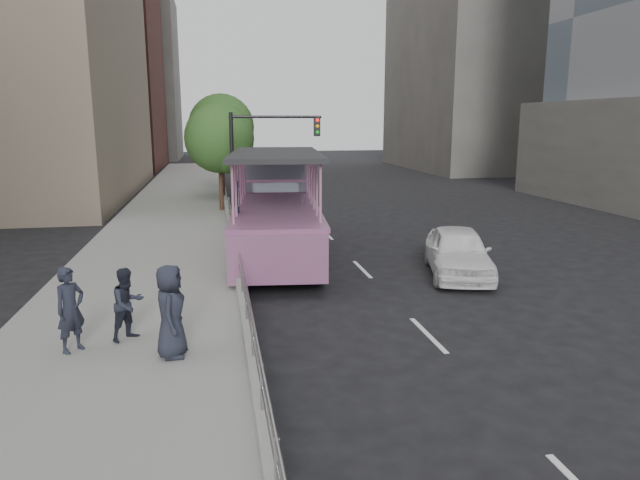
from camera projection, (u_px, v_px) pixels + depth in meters
ground at (364, 310)px, 14.85m from camera, size 160.00×160.00×0.00m
sidewalk at (166, 237)px, 23.42m from camera, size 5.50×80.00×0.30m
kerb_wall at (239, 277)px, 16.12m from camera, size 0.24×30.00×0.36m
guardrail at (238, 255)px, 15.99m from camera, size 0.07×22.00×0.71m
duck_boat at (277, 215)px, 21.11m from camera, size 3.90×11.66×3.80m
car at (458, 252)px, 18.00m from camera, size 2.97×4.85×1.54m
pedestrian_near at (70, 310)px, 11.26m from camera, size 0.73×0.75×1.73m
pedestrian_mid at (128, 304)px, 11.90m from camera, size 0.95×0.95×1.55m
pedestrian_far at (171, 311)px, 11.00m from camera, size 0.64×0.93×1.84m
parking_sign at (238, 216)px, 18.20m from camera, size 0.10×0.66×2.94m
traffic_signal at (258, 151)px, 25.86m from camera, size 4.20×0.32×5.20m
street_tree_near at (221, 141)px, 28.81m from camera, size 3.52×3.52×5.72m
street_tree_far at (223, 130)px, 34.52m from camera, size 3.97×3.97×6.45m
midrise_brick at (60, 35)px, 55.20m from camera, size 18.00×16.00×26.00m
midrise_stone_a at (512, 6)px, 56.60m from camera, size 20.00×20.00×32.00m
midrise_stone_b at (112, 79)px, 71.57m from camera, size 16.00×14.00×20.00m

